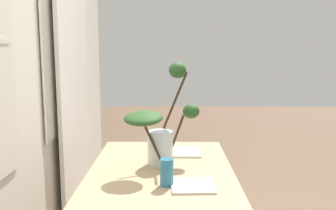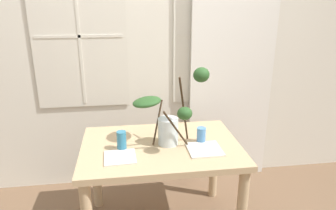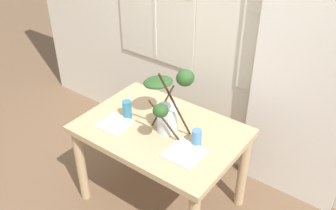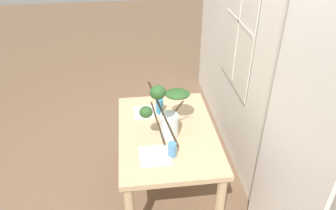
{
  "view_description": "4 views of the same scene",
  "coord_description": "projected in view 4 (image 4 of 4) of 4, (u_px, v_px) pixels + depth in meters",
  "views": [
    {
      "loc": [
        -2.13,
        -0.05,
        1.46
      ],
      "look_at": [
        0.0,
        -0.04,
        1.13
      ],
      "focal_mm": 39.74,
      "sensor_mm": 36.0,
      "label": 1
    },
    {
      "loc": [
        -0.25,
        -2.13,
        1.82
      ],
      "look_at": [
        0.06,
        0.05,
        1.05
      ],
      "focal_mm": 33.37,
      "sensor_mm": 36.0,
      "label": 2
    },
    {
      "loc": [
        1.38,
        -1.77,
        2.43
      ],
      "look_at": [
        0.07,
        -0.0,
        0.99
      ],
      "focal_mm": 40.29,
      "sensor_mm": 36.0,
      "label": 3
    },
    {
      "loc": [
        2.23,
        -0.27,
        2.48
      ],
      "look_at": [
        0.09,
        -0.0,
        1.08
      ],
      "focal_mm": 34.77,
      "sensor_mm": 36.0,
      "label": 4
    }
  ],
  "objects": [
    {
      "name": "drinking_glass_blue_right",
      "position": [
        172.0,
        150.0,
        2.53
      ],
      "size": [
        0.07,
        0.07,
        0.12
      ],
      "primitive_type": "cylinder",
      "color": "#4C84BC",
      "rests_on": "dining_table"
    },
    {
      "name": "plate_square_left",
      "position": [
        146.0,
        112.0,
        3.06
      ],
      "size": [
        0.23,
        0.23,
        0.01
      ],
      "primitive_type": "cube",
      "rotation": [
        0.0,
        0.0,
        0.04
      ],
      "color": "silver",
      "rests_on": "dining_table"
    },
    {
      "name": "curtain_sheer_side",
      "position": [
        298.0,
        137.0,
        1.98
      ],
      "size": [
        0.82,
        0.03,
        2.48
      ],
      "primitive_type": "cube",
      "color": "white",
      "rests_on": "ground"
    },
    {
      "name": "back_wall_with_windows",
      "position": [
        271.0,
        62.0,
        2.58
      ],
      "size": [
        4.37,
        0.14,
        2.71
      ],
      "color": "silver",
      "rests_on": "ground"
    },
    {
      "name": "drinking_glass_blue_left",
      "position": [
        160.0,
        106.0,
        3.02
      ],
      "size": [
        0.07,
        0.07,
        0.14
      ],
      "primitive_type": "cylinder",
      "color": "teal",
      "rests_on": "dining_table"
    },
    {
      "name": "plate_square_right",
      "position": [
        155.0,
        156.0,
        2.55
      ],
      "size": [
        0.25,
        0.25,
        0.01
      ],
      "primitive_type": "cube",
      "rotation": [
        0.0,
        0.0,
        0.01
      ],
      "color": "silver",
      "rests_on": "dining_table"
    },
    {
      "name": "ground",
      "position": [
        167.0,
        191.0,
        3.23
      ],
      "size": [
        14.0,
        14.0,
        0.0
      ],
      "primitive_type": "plane",
      "color": "brown"
    },
    {
      "name": "vase_with_branches",
      "position": [
        168.0,
        114.0,
        2.66
      ],
      "size": [
        0.6,
        0.5,
        0.63
      ],
      "color": "silver",
      "rests_on": "dining_table"
    },
    {
      "name": "dining_table",
      "position": [
        167.0,
        142.0,
        2.89
      ],
      "size": [
        1.2,
        0.84,
        0.75
      ],
      "color": "tan",
      "rests_on": "ground"
    }
  ]
}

